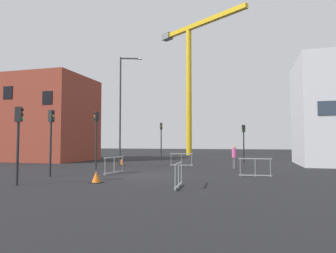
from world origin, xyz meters
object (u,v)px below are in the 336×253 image
(traffic_light_far, at_px, (161,135))
(construction_crane, at_px, (191,67))
(streetlamp_tall, at_px, (123,103))
(traffic_cone_on_verge, at_px, (96,177))
(traffic_light_island, at_px, (18,132))
(traffic_light_crosswalk, at_px, (96,131))
(traffic_cone_orange, at_px, (121,162))
(pedestrian_walking, at_px, (234,155))
(traffic_light_near, at_px, (51,132))
(traffic_light_median, at_px, (244,137))

(traffic_light_far, bearing_deg, construction_crane, 90.29)
(streetlamp_tall, xyz_separation_m, traffic_cone_on_verge, (3.13, -10.11, -5.07))
(traffic_light_island, height_order, traffic_cone_on_verge, traffic_light_island)
(construction_crane, height_order, traffic_light_island, construction_crane)
(traffic_light_island, bearing_deg, construction_crane, 88.41)
(streetlamp_tall, bearing_deg, traffic_light_far, 81.33)
(traffic_light_crosswalk, xyz_separation_m, traffic_cone_orange, (0.11, 4.37, -2.61))
(streetlamp_tall, distance_m, pedestrian_walking, 10.17)
(traffic_light_near, distance_m, traffic_light_median, 19.01)
(traffic_light_far, height_order, traffic_light_crosswalk, traffic_light_crosswalk)
(construction_crane, distance_m, traffic_light_median, 22.32)
(traffic_light_median, bearing_deg, pedestrian_walking, -93.88)
(traffic_light_median, height_order, traffic_cone_orange, traffic_light_median)
(traffic_light_near, height_order, traffic_light_crosswalk, traffic_light_crosswalk)
(pedestrian_walking, bearing_deg, traffic_cone_on_verge, -121.18)
(traffic_light_island, distance_m, traffic_cone_orange, 13.36)
(traffic_cone_on_verge, bearing_deg, traffic_cone_orange, 108.29)
(construction_crane, bearing_deg, traffic_light_near, -93.26)
(streetlamp_tall, distance_m, traffic_light_island, 12.23)
(streetlamp_tall, relative_size, traffic_light_median, 2.47)
(traffic_light_crosswalk, distance_m, pedestrian_walking, 10.57)
(streetlamp_tall, height_order, traffic_light_island, streetlamp_tall)
(traffic_light_far, distance_m, pedestrian_walking, 11.21)
(streetlamp_tall, relative_size, traffic_light_near, 2.39)
(traffic_light_far, bearing_deg, pedestrian_walking, -43.28)
(traffic_light_median, xyz_separation_m, traffic_light_crosswalk, (-10.47, -10.58, 0.34))
(traffic_light_far, relative_size, traffic_light_crosswalk, 0.95)
(traffic_cone_orange, bearing_deg, construction_crane, 85.80)
(streetlamp_tall, xyz_separation_m, traffic_light_far, (1.15, 7.53, -2.59))
(streetlamp_tall, xyz_separation_m, traffic_light_island, (0.06, -11.89, -2.87))
(traffic_cone_orange, bearing_deg, traffic_cone_on_verge, -71.71)
(traffic_light_island, distance_m, traffic_light_far, 19.45)
(traffic_cone_orange, bearing_deg, traffic_light_far, 74.13)
(traffic_light_far, xyz_separation_m, traffic_light_median, (8.58, -0.05, -0.22))
(traffic_light_crosswalk, bearing_deg, traffic_light_near, -90.62)
(traffic_light_island, height_order, traffic_cone_orange, traffic_light_island)
(streetlamp_tall, height_order, traffic_light_far, streetlamp_tall)
(traffic_light_island, relative_size, traffic_light_far, 0.89)
(traffic_light_median, bearing_deg, construction_crane, 117.20)
(traffic_light_median, relative_size, pedestrian_walking, 2.13)
(construction_crane, relative_size, traffic_light_median, 5.70)
(streetlamp_tall, bearing_deg, construction_crane, 87.50)
(traffic_light_island, height_order, traffic_light_crosswalk, traffic_light_crosswalk)
(pedestrian_walking, bearing_deg, traffic_light_near, -140.39)
(pedestrian_walking, height_order, traffic_cone_orange, pedestrian_walking)
(traffic_light_median, height_order, pedestrian_walking, traffic_light_median)
(traffic_light_near, xyz_separation_m, traffic_cone_orange, (0.17, 9.62, -2.35))
(traffic_light_island, bearing_deg, traffic_cone_on_verge, 29.97)
(traffic_light_median, bearing_deg, traffic_light_far, 179.66)
(traffic_light_near, xyz_separation_m, traffic_light_median, (10.52, 15.83, -0.08))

